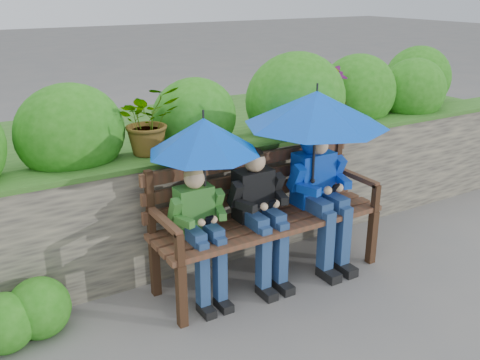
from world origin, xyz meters
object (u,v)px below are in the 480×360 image
boy_right (320,185)px  boy_middle (260,208)px  umbrella_right (316,108)px  umbrella_left (204,136)px  park_bench (264,209)px  boy_left (200,225)px

boy_right → boy_middle: bearing=-179.5°
boy_middle → boy_right: bearing=0.5°
boy_right → umbrella_right: umbrella_right is taller
boy_right → umbrella_left: umbrella_left is taller
boy_middle → umbrella_right: umbrella_right is taller
park_bench → boy_right: bearing=-9.6°
umbrella_left → boy_right: bearing=-3.3°
boy_left → umbrella_right: 1.31m
boy_middle → umbrella_right: size_ratio=0.98×
boy_left → umbrella_left: size_ratio=1.29×
umbrella_left → umbrella_right: bearing=-4.8°
boy_right → umbrella_left: bearing=176.7°
park_bench → boy_left: bearing=-172.3°
boy_right → umbrella_right: bearing=-168.4°
park_bench → umbrella_left: size_ratio=2.34×
boy_left → park_bench: bearing=7.7°
boy_left → umbrella_right: bearing=-1.1°
boy_middle → park_bench: bearing=41.3°
boy_left → umbrella_right: umbrella_right is taller
boy_left → umbrella_left: umbrella_left is taller
boy_middle → umbrella_left: (-0.45, 0.07, 0.65)m
boy_middle → umbrella_right: bearing=-1.5°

